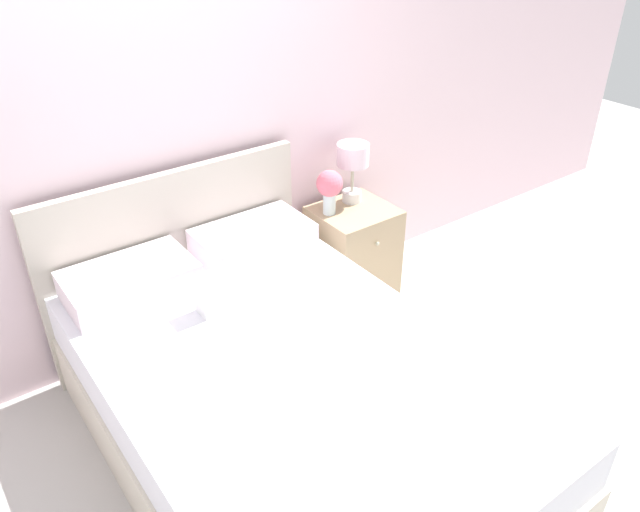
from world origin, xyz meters
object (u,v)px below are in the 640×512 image
(nightstand, at_px, (353,252))
(flower_vase, at_px, (330,187))
(table_lamp, at_px, (353,162))
(bed, at_px, (281,396))

(nightstand, height_order, flower_vase, flower_vase)
(table_lamp, relative_size, flower_vase, 1.36)
(nightstand, bearing_deg, bed, -142.97)
(bed, xyz_separation_m, nightstand, (1.04, 0.79, -0.01))
(bed, xyz_separation_m, table_lamp, (1.10, 0.88, 0.54))
(nightstand, distance_m, table_lamp, 0.56)
(table_lamp, xyz_separation_m, flower_vase, (-0.20, -0.05, -0.09))
(table_lamp, bearing_deg, nightstand, -121.22)
(bed, bearing_deg, flower_vase, 42.93)
(nightstand, bearing_deg, table_lamp, 58.78)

